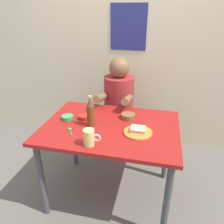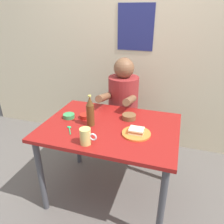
{
  "view_description": "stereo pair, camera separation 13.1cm",
  "coord_description": "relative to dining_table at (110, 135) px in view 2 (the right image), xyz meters",
  "views": [
    {
      "loc": [
        0.36,
        -1.51,
        1.6
      ],
      "look_at": [
        0.0,
        0.05,
        0.84
      ],
      "focal_mm": 34.6,
      "sensor_mm": 36.0,
      "label": 1
    },
    {
      "loc": [
        0.49,
        -1.47,
        1.6
      ],
      "look_at": [
        0.0,
        0.05,
        0.84
      ],
      "focal_mm": 34.6,
      "sensor_mm": 36.0,
      "label": 2
    }
  ],
  "objects": [
    {
      "name": "plate_orange",
      "position": [
        0.23,
        -0.07,
        0.1
      ],
      "size": [
        0.22,
        0.22,
        0.01
      ],
      "primitive_type": "cylinder",
      "color": "orange",
      "rests_on": "dining_table"
    },
    {
      "name": "condiment_bowl_brown",
      "position": [
        0.12,
        0.16,
        0.12
      ],
      "size": [
        0.12,
        0.12,
        0.04
      ],
      "color": "brown",
      "rests_on": "dining_table"
    },
    {
      "name": "ground_plane",
      "position": [
        0.0,
        0.0,
        -0.65
      ],
      "size": [
        6.0,
        6.0,
        0.0
      ],
      "primitive_type": "plane",
      "color": "#59544F"
    },
    {
      "name": "stool",
      "position": [
        -0.06,
        0.63,
        -0.3
      ],
      "size": [
        0.34,
        0.34,
        0.45
      ],
      "color": "#4C4C51",
      "rests_on": "ground"
    },
    {
      "name": "sandwich",
      "position": [
        0.23,
        -0.07,
        0.13
      ],
      "size": [
        0.11,
        0.09,
        0.04
      ],
      "color": "beige",
      "rests_on": "plate_orange"
    },
    {
      "name": "spoon",
      "position": [
        -0.29,
        -0.16,
        0.1
      ],
      "size": [
        0.08,
        0.11,
        0.01
      ],
      "color": "#26A559",
      "rests_on": "dining_table"
    },
    {
      "name": "wall_back",
      "position": [
        -0.0,
        1.05,
        0.65
      ],
      "size": [
        4.4,
        0.09,
        2.6
      ],
      "color": "beige",
      "rests_on": "ground"
    },
    {
      "name": "person_seated",
      "position": [
        -0.06,
        0.62,
        0.12
      ],
      "size": [
        0.33,
        0.56,
        0.72
      ],
      "color": "maroon",
      "rests_on": "stool"
    },
    {
      "name": "dining_table",
      "position": [
        0.0,
        0.0,
        0.0
      ],
      "size": [
        1.1,
        0.8,
        0.74
      ],
      "color": "maroon",
      "rests_on": "ground"
    },
    {
      "name": "beer_mug",
      "position": [
        -0.08,
        -0.3,
        0.15
      ],
      "size": [
        0.13,
        0.08,
        0.12
      ],
      "color": "#D1BC66",
      "rests_on": "dining_table"
    },
    {
      "name": "beer_bottle",
      "position": [
        -0.15,
        -0.04,
        0.21
      ],
      "size": [
        0.06,
        0.06,
        0.26
      ],
      "color": "#593819",
      "rests_on": "dining_table"
    },
    {
      "name": "sambal_bowl_red",
      "position": [
        -0.25,
        0.06,
        0.11
      ],
      "size": [
        0.1,
        0.1,
        0.03
      ],
      "color": "#B21E14",
      "rests_on": "dining_table"
    },
    {
      "name": "dip_bowl_green",
      "position": [
        -0.39,
        0.02,
        0.11
      ],
      "size": [
        0.1,
        0.1,
        0.03
      ],
      "color": "#388C4C",
      "rests_on": "dining_table"
    }
  ]
}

